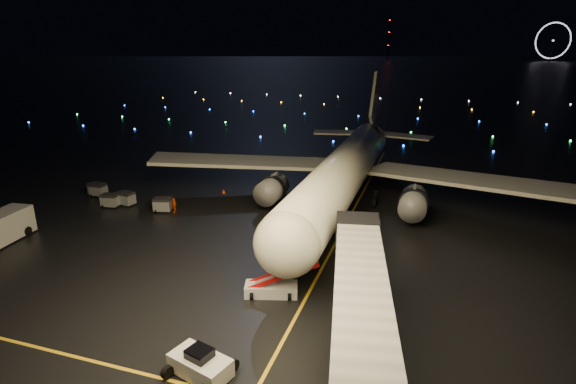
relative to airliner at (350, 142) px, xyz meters
name	(u,v)px	position (x,y,z in m)	size (l,w,h in m)	color
ground	(407,76)	(-10.59, 273.81, -7.49)	(2000.00, 2000.00, 0.00)	black
lane_centre	(341,233)	(1.41, -11.19, -7.48)	(0.25, 80.00, 0.02)	gold
lane_cross	(15,342)	(-15.59, -36.19, -7.48)	(60.00, 0.25, 0.02)	gold
airliner	(350,142)	(0.00, 0.00, 0.00)	(52.88, 50.24, 14.98)	silver
pushback_tug	(200,362)	(-2.26, -35.15, -6.60)	(3.73, 1.96, 1.78)	silver
belt_loader	(271,278)	(-1.36, -25.21, -6.01)	(6.09, 1.66, 2.95)	silver
service_truck	(0,228)	(-30.67, -24.04, -5.97)	(2.61, 8.25, 3.04)	silver
crew_c	(174,205)	(-18.80, -11.07, -6.59)	(1.06, 0.44, 1.80)	#FD4B00
safety_cone_0	(278,210)	(-7.06, -7.18, -7.21)	(0.49, 0.49, 0.56)	#FC4F0F
safety_cone_1	(270,201)	(-9.15, -4.43, -7.24)	(0.44, 0.44, 0.50)	#FC4F0F
safety_cone_2	(224,191)	(-16.45, -2.61, -7.21)	(0.49, 0.49, 0.56)	#FC4F0F
safety_cone_3	(171,165)	(-31.06, 7.65, -7.25)	(0.42, 0.42, 0.48)	#FC4F0F
ferris_wheel	(553,42)	(159.41, 693.81, 18.51)	(50.00, 4.00, 52.00)	black
radio_mast	(389,39)	(-70.59, 713.81, 24.51)	(1.80, 1.80, 64.00)	black
taxiway_lights	(363,113)	(-10.59, 79.81, -7.31)	(164.00, 92.00, 0.36)	black
baggage_cart_0	(163,205)	(-20.22, -11.32, -6.64)	(2.00, 1.40, 1.70)	gray
baggage_cart_1	(126,198)	(-25.90, -10.68, -6.64)	(2.00, 1.40, 1.70)	gray
baggage_cart_2	(110,201)	(-27.31, -11.90, -6.67)	(1.94, 1.36, 1.65)	gray
baggage_cart_3	(98,190)	(-31.61, -8.84, -6.66)	(1.96, 1.37, 1.67)	gray
baggage_cart_4	(97,189)	(-31.98, -8.68, -6.63)	(2.02, 1.42, 1.72)	gray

